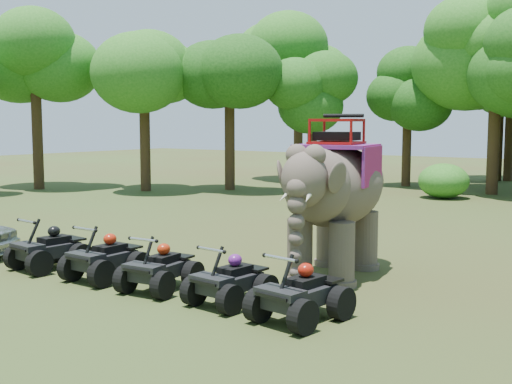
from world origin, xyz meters
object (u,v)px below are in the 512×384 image
atv_4 (300,286)px  atv_1 (105,252)px  atv_0 (49,243)px  atv_3 (230,274)px  elephant (335,196)px  atv_2 (160,262)px

atv_4 → atv_1: bearing=-173.4°
atv_4 → atv_0: bearing=-172.5°
atv_3 → atv_1: bearing=-174.0°
elephant → atv_3: (-0.49, -3.35, -1.28)m
atv_0 → atv_4: 7.21m
atv_0 → atv_1: bearing=8.3°
elephant → atv_2: size_ratio=2.70×
atv_3 → atv_2: bearing=-173.6°
atv_0 → atv_2: (3.64, 0.12, -0.03)m
elephant → atv_4: size_ratio=2.58×
atv_3 → atv_4: size_ratio=0.94×
atv_0 → atv_4: atv_0 is taller
elephant → atv_3: 3.62m
atv_1 → atv_4: same height
atv_2 → elephant: bearing=49.2°
elephant → atv_0: 7.07m
atv_0 → atv_4: size_ratio=1.00×
elephant → atv_1: (-4.06, -3.43, -1.24)m
elephant → atv_0: size_ratio=2.57×
atv_4 → atv_3: bearing=-177.0°
elephant → atv_3: elephant is taller
atv_0 → atv_1: (1.94, 0.09, -0.00)m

